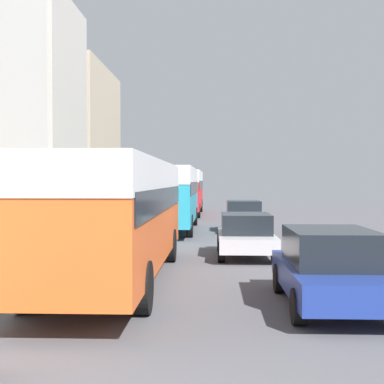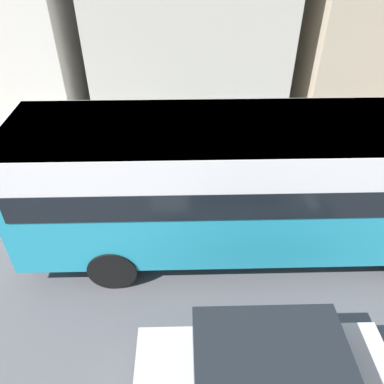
{
  "view_description": "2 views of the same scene",
  "coord_description": "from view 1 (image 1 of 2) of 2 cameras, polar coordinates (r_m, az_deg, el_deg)",
  "views": [
    {
      "loc": [
        0.49,
        -3.32,
        2.48
      ],
      "look_at": [
        -0.58,
        23.5,
        1.91
      ],
      "focal_mm": 50.0,
      "sensor_mm": 36.0,
      "label": 1
    },
    {
      "loc": [
        4.64,
        21.49,
        6.34
      ],
      "look_at": [
        -1.07,
        21.64,
        2.01
      ],
      "focal_mm": 35.0,
      "sensor_mm": 36.0,
      "label": 2
    }
  ],
  "objects": [
    {
      "name": "building_far_terrace",
      "position": [
        26.96,
        -18.61,
        7.57
      ],
      "size": [
        5.69,
        6.09,
        10.99
      ],
      "color": "beige",
      "rests_on": "ground_plane"
    },
    {
      "name": "building_end_row",
      "position": [
        34.96,
        -13.67,
        4.97
      ],
      "size": [
        5.78,
        9.47,
        9.58
      ],
      "color": "#BCAD93",
      "rests_on": "ground_plane"
    },
    {
      "name": "bus_lead",
      "position": [
        13.26,
        -8.19,
        -1.19
      ],
      "size": [
        2.51,
        10.46,
        2.96
      ],
      "color": "#EA5B23",
      "rests_on": "ground_plane"
    },
    {
      "name": "bus_following",
      "position": [
        26.56,
        -2.36,
        0.22
      ],
      "size": [
        2.51,
        10.18,
        3.12
      ],
      "color": "teal",
      "rests_on": "ground_plane"
    },
    {
      "name": "bus_third_in_line",
      "position": [
        38.96,
        -0.95,
        0.6
      ],
      "size": [
        2.67,
        11.32,
        3.19
      ],
      "color": "red",
      "rests_on": "ground_plane"
    },
    {
      "name": "car_crossing",
      "position": [
        26.08,
        5.52,
        -2.53
      ],
      "size": [
        1.87,
        3.94,
        1.52
      ],
      "color": "#B7B7BC",
      "rests_on": "ground_plane"
    },
    {
      "name": "car_far_curb",
      "position": [
        17.56,
        5.77,
        -4.49
      ],
      "size": [
        1.85,
        4.02,
        1.41
      ],
      "color": "#B7B7BC",
      "rests_on": "ground_plane"
    },
    {
      "name": "car_distant",
      "position": [
        10.9,
        14.53,
        -7.75
      ],
      "size": [
        1.88,
        4.3,
        1.53
      ],
      "color": "navy",
      "rests_on": "ground_plane"
    },
    {
      "name": "pedestrian_near_curb",
      "position": [
        46.72,
        -4.52,
        -0.6
      ],
      "size": [
        0.32,
        0.32,
        1.65
      ],
      "color": "#232838",
      "rests_on": "sidewalk"
    },
    {
      "name": "pedestrian_walking_away",
      "position": [
        24.34,
        -9.39,
        -2.15
      ],
      "size": [
        0.39,
        0.39,
        1.78
      ],
      "color": "#232838",
      "rests_on": "sidewalk"
    }
  ]
}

